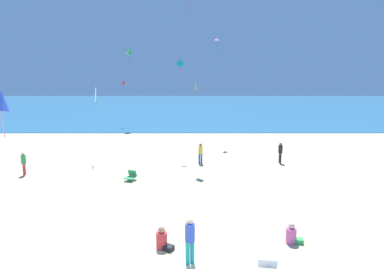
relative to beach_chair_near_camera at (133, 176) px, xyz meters
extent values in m
plane|color=#C6B58C|center=(3.34, 0.76, -0.25)|extent=(120.00, 120.00, 0.00)
cube|color=teal|center=(3.34, 45.50, -0.23)|extent=(120.00, 60.00, 0.05)
cube|color=white|center=(5.66, -9.14, 0.09)|extent=(0.59, 0.29, 0.36)
cube|color=#2D9956|center=(-0.04, -0.11, -0.08)|extent=(0.65, 0.68, 0.03)
cube|color=#2D9956|center=(0.05, 0.16, 0.11)|extent=(0.54, 0.34, 0.38)
cylinder|color=#B7B7BC|center=(0.15, -0.35, -0.16)|extent=(0.02, 0.02, 0.17)
cylinder|color=#B7B7BC|center=(-0.33, -0.19, -0.16)|extent=(0.02, 0.02, 0.17)
cylinder|color=blue|center=(4.06, 3.63, 0.09)|extent=(0.12, 0.12, 0.68)
cylinder|color=blue|center=(3.91, 3.59, 0.09)|extent=(0.12, 0.12, 0.68)
cylinder|color=yellow|center=(3.98, 3.61, 0.69)|extent=(0.34, 0.34, 0.51)
sphere|color=#846047|center=(3.98, 3.61, 1.03)|extent=(0.19, 0.19, 0.19)
cylinder|color=red|center=(-6.49, 1.11, 0.09)|extent=(0.12, 0.12, 0.68)
cylinder|color=red|center=(-6.46, 0.96, 0.09)|extent=(0.12, 0.12, 0.68)
cylinder|color=green|center=(-6.47, 1.03, 0.69)|extent=(0.32, 0.32, 0.51)
sphere|color=beige|center=(-6.47, 1.03, 1.03)|extent=(0.19, 0.19, 0.19)
cylinder|color=#D8599E|center=(6.91, -7.22, 0.02)|extent=(0.37, 0.37, 0.54)
sphere|color=beige|center=(6.91, -7.22, 0.39)|extent=(0.22, 0.22, 0.22)
cube|color=green|center=(7.12, -7.23, -0.17)|extent=(0.41, 0.30, 0.16)
cylinder|color=#19ADB2|center=(3.29, -8.59, 0.13)|extent=(0.13, 0.13, 0.76)
cylinder|color=#19ADB2|center=(3.43, -8.50, 0.13)|extent=(0.13, 0.13, 0.76)
cylinder|color=blue|center=(3.36, -8.55, 0.79)|extent=(0.42, 0.42, 0.57)
sphere|color=beige|center=(3.36, -8.55, 1.17)|extent=(0.21, 0.21, 0.21)
cylinder|color=black|center=(9.32, 3.67, 0.09)|extent=(0.12, 0.12, 0.69)
cylinder|color=black|center=(9.31, 3.83, 0.09)|extent=(0.12, 0.12, 0.69)
cylinder|color=black|center=(9.31, 3.75, 0.70)|extent=(0.29, 0.29, 0.52)
sphere|color=#846047|center=(9.31, 3.75, 1.04)|extent=(0.19, 0.19, 0.19)
cylinder|color=red|center=(2.39, -7.59, 0.03)|extent=(0.51, 0.51, 0.57)
sphere|color=#A87A5B|center=(2.39, -7.59, 0.42)|extent=(0.23, 0.23, 0.23)
cube|color=black|center=(2.59, -7.70, -0.17)|extent=(0.50, 0.46, 0.17)
cone|color=red|center=(-4.30, 20.37, 4.77)|extent=(0.71, 0.76, 0.67)
cylinder|color=purple|center=(-4.30, 20.37, 4.13)|extent=(0.10, 0.13, 0.82)
pyramid|color=pink|center=(5.52, 11.25, 8.52)|extent=(0.46, 0.56, 0.20)
cylinder|color=blue|center=(5.52, 11.26, 7.82)|extent=(0.14, 0.06, 0.73)
cube|color=white|center=(-3.12, 4.80, 4.23)|extent=(0.32, 0.96, 0.99)
cylinder|color=green|center=(-3.12, 4.80, 3.60)|extent=(0.11, 0.07, 0.58)
cone|color=green|center=(-3.35, 19.33, 8.06)|extent=(1.02, 0.96, 0.90)
cylinder|color=blue|center=(-3.35, 19.33, 7.22)|extent=(0.09, 0.08, 1.08)
cone|color=blue|center=(-3.50, -6.04, 4.66)|extent=(0.79, 0.88, 0.85)
cylinder|color=pink|center=(-3.50, -6.04, 3.83)|extent=(0.05, 0.09, 1.04)
cylinder|color=#DB3DA8|center=(3.25, 5.42, 10.10)|extent=(0.13, 0.06, 0.75)
cube|color=#1EADAD|center=(2.59, 6.09, 6.35)|extent=(0.64, 0.24, 0.62)
cylinder|color=#DB3DA8|center=(2.59, 6.09, 5.88)|extent=(0.08, 0.12, 0.49)
cube|color=orange|center=(3.75, 10.67, 4.55)|extent=(0.12, 0.56, 0.56)
cylinder|color=green|center=(3.75, 10.67, 3.85)|extent=(0.19, 0.04, 1.00)
camera|label=1|loc=(3.42, -18.37, 5.60)|focal=31.88mm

